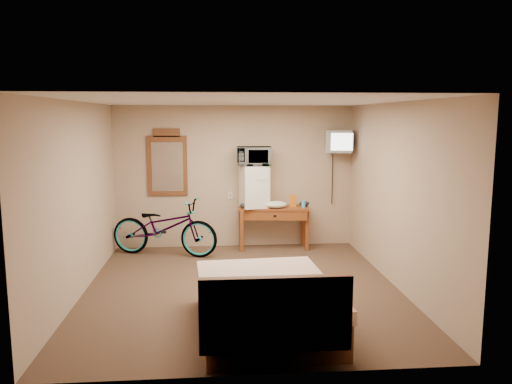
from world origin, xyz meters
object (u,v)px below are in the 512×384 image
wall_mirror (167,163)px  mini_fridge (254,186)px  bicycle (164,227)px  crt_television (339,141)px  microwave (254,156)px  blue_cup (303,204)px  desk (274,214)px  bed (266,305)px

wall_mirror → mini_fridge: bearing=-9.0°
bicycle → crt_television: bearing=-68.8°
microwave → blue_cup: size_ratio=4.72×
microwave → crt_television: size_ratio=0.95×
crt_television → wall_mirror: (-2.97, 0.25, -0.38)m
desk → mini_fridge: 0.60m
wall_mirror → bicycle: size_ratio=0.64×
blue_cup → bed: bed is taller
wall_mirror → bed: 4.08m
bicycle → mini_fridge: bearing=-63.6°
mini_fridge → wall_mirror: bearing=171.0°
crt_television → mini_fridge: bearing=179.5°
blue_cup → bicycle: size_ratio=0.07×
desk → mini_fridge: bearing=174.6°
microwave → bed: 3.67m
crt_television → wall_mirror: 3.01m
wall_mirror → blue_cup: bearing=-8.6°
blue_cup → wall_mirror: (-2.34, 0.35, 0.69)m
blue_cup → crt_television: 1.25m
bed → desk: bearing=81.9°
bicycle → blue_cup: bearing=-69.9°
crt_television → bed: 4.09m
mini_fridge → bicycle: bearing=-169.7°
desk → bed: bearing=-98.1°
wall_mirror → bed: (1.35, -3.66, -1.21)m
mini_fridge → bed: mini_fridge is taller
bicycle → desk: bearing=-66.4°
desk → mini_fridge: size_ratio=1.76×
crt_television → desk: bearing=-179.0°
desk → blue_cup: blue_cup is taller
desk → bicycle: bearing=-172.5°
bed → mini_fridge: bearing=87.6°
mini_fridge → bicycle: mini_fridge is taller
mini_fridge → crt_television: (1.47, -0.01, 0.77)m
blue_cup → wall_mirror: wall_mirror is taller
desk → blue_cup: size_ratio=10.38×
microwave → crt_television: 1.49m
wall_mirror → bicycle: bearing=-93.1°
bed → blue_cup: bearing=73.3°
crt_television → bicycle: bearing=-174.9°
bicycle → bed: bicycle is taller
bed → wall_mirror: bearing=110.3°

